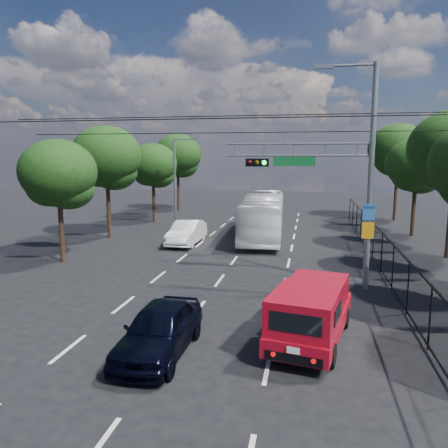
% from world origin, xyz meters
% --- Properties ---
extents(ground, '(120.00, 120.00, 0.00)m').
position_xyz_m(ground, '(0.00, 0.00, 0.00)').
color(ground, black).
rests_on(ground, ground).
extents(lane_markings, '(6.12, 38.00, 0.01)m').
position_xyz_m(lane_markings, '(-0.00, 14.00, 0.01)').
color(lane_markings, beige).
rests_on(lane_markings, ground).
extents(signal_mast, '(6.43, 0.39, 9.50)m').
position_xyz_m(signal_mast, '(5.28, 7.99, 5.24)').
color(signal_mast, slate).
rests_on(signal_mast, ground).
extents(streetlight_left, '(2.09, 0.22, 7.08)m').
position_xyz_m(streetlight_left, '(-6.33, 22.00, 3.94)').
color(streetlight_left, slate).
rests_on(streetlight_left, ground).
extents(utility_wires, '(22.00, 5.04, 0.74)m').
position_xyz_m(utility_wires, '(0.00, 8.83, 7.23)').
color(utility_wires, black).
rests_on(utility_wires, ground).
extents(fence_right, '(0.06, 34.03, 2.00)m').
position_xyz_m(fence_right, '(7.60, 12.17, 1.03)').
color(fence_right, black).
rests_on(fence_right, ground).
extents(tree_right_d, '(4.32, 4.32, 7.02)m').
position_xyz_m(tree_right_d, '(11.42, 22.02, 4.85)').
color(tree_right_d, black).
rests_on(tree_right_d, ground).
extents(tree_right_e, '(5.28, 5.28, 8.58)m').
position_xyz_m(tree_right_e, '(11.62, 30.02, 5.94)').
color(tree_right_e, black).
rests_on(tree_right_e, ground).
extents(tree_left_b, '(4.08, 4.08, 6.63)m').
position_xyz_m(tree_left_b, '(-9.18, 10.02, 4.58)').
color(tree_left_b, black).
rests_on(tree_left_b, ground).
extents(tree_left_c, '(4.80, 4.80, 7.80)m').
position_xyz_m(tree_left_c, '(-9.78, 17.02, 5.40)').
color(tree_left_c, black).
rests_on(tree_left_c, ground).
extents(tree_left_d, '(4.20, 4.20, 6.83)m').
position_xyz_m(tree_left_d, '(-9.38, 25.02, 4.72)').
color(tree_left_d, black).
rests_on(tree_left_d, ground).
extents(tree_left_e, '(4.92, 4.92, 7.99)m').
position_xyz_m(tree_left_e, '(-9.58, 33.02, 5.53)').
color(tree_left_e, black).
rests_on(tree_left_e, ground).
extents(red_pickup, '(2.77, 5.33, 1.90)m').
position_xyz_m(red_pickup, '(4.16, 1.92, 1.01)').
color(red_pickup, black).
rests_on(red_pickup, ground).
extents(navy_hatchback, '(1.79, 4.36, 1.48)m').
position_xyz_m(navy_hatchback, '(-0.19, 0.24, 0.74)').
color(navy_hatchback, black).
rests_on(navy_hatchback, ground).
extents(white_bus, '(3.19, 11.36, 3.13)m').
position_xyz_m(white_bus, '(0.84, 19.16, 1.57)').
color(white_bus, silver).
rests_on(white_bus, ground).
extents(white_van, '(1.69, 4.63, 1.52)m').
position_xyz_m(white_van, '(-3.83, 15.91, 0.76)').
color(white_van, white).
rests_on(white_van, ground).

